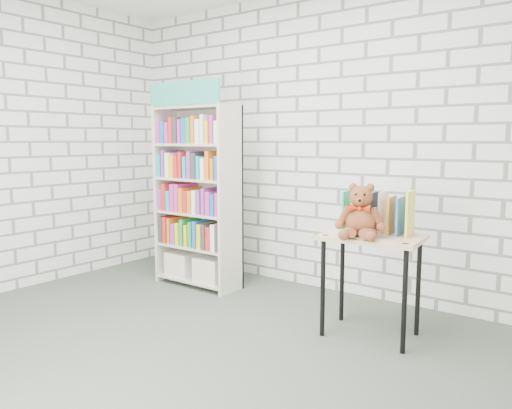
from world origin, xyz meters
The scene contains 6 objects.
ground centered at (0.00, 0.00, 0.00)m, with size 4.50×4.50×0.00m, color #404A3E.
room_shell centered at (0.00, 0.00, 1.78)m, with size 4.52×4.02×2.81m.
bookshelf centered at (-0.95, 1.36, 0.89)m, with size 0.87×0.34×1.95m.
display_table centered at (0.94, 1.16, 0.64)m, with size 0.73×0.54×0.74m.
table_books centered at (0.93, 1.27, 0.89)m, with size 0.50×0.26×0.29m.
teddy_bear centered at (0.90, 1.05, 0.89)m, with size 0.34×0.34×0.38m.
Camera 1 is at (2.37, -2.14, 1.42)m, focal length 35.00 mm.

